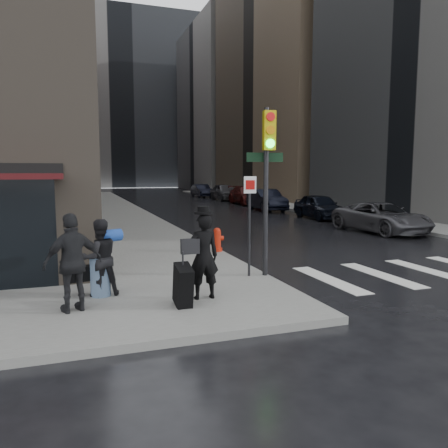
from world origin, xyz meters
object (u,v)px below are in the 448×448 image
Objects in this scene: parked_car_2 at (267,200)px; man_jeans at (99,258)px; man_overcoat at (199,261)px; traffic_light at (266,169)px; man_greycoat at (73,263)px; parked_car_3 at (247,195)px; parked_car_0 at (381,217)px; parked_car_4 at (225,192)px; fire_hydrant at (217,241)px; parked_car_5 at (202,191)px; parked_car_1 at (320,206)px.

man_jeans is at bearing -118.99° from parked_car_2.
traffic_light is (2.11, 1.47, 1.86)m from man_overcoat.
parked_car_3 is at bearing -136.85° from man_greycoat.
parked_car_0 is 24.47m from parked_car_4.
man_jeans reaches higher than fire_hydrant.
parked_car_4 is 6.15m from parked_car_5.
parked_car_0 is 0.90× the size of parked_car_3.
man_greycoat reaches higher than parked_car_5.
parked_car_0 is at bearing -90.02° from parked_car_3.
man_overcoat reaches higher than man_jeans.
man_overcoat reaches higher than parked_car_4.
man_jeans is 0.37× the size of parked_car_5.
parked_car_3 reaches higher than parked_car_1.
man_jeans is at bearing -112.23° from parked_car_4.
parked_car_1 is (0.48, 6.11, 0.05)m from parked_car_0.
parked_car_1 is 0.79× the size of parked_car_3.
parked_car_1 reaches higher than fire_hydrant.
parked_car_0 is at bearing 45.16° from traffic_light.
traffic_light is 38.34m from parked_car_5.
traffic_light is at bearing -144.84° from man_overcoat.
parked_car_2 is at bearing -141.63° from man_greycoat.
fire_hydrant is at bearing -105.02° from parked_car_5.
fire_hydrant is 23.40m from parked_car_3.
fire_hydrant is at bearing -131.90° from parked_car_1.
parked_car_1 is at bearing -89.24° from parked_car_5.
man_greycoat is 2.36× the size of fire_hydrant.
parked_car_4 is at bearing 92.80° from parked_car_1.
parked_car_1 is at bearing -79.76° from parked_car_2.
man_overcoat reaches higher than parked_car_3.
parked_car_5 is at bearing 74.81° from fire_hydrant.
parked_car_3 is at bearing -87.06° from parked_car_5.
parked_car_2 is (10.76, 20.33, -0.19)m from man_overcoat.
man_overcoat is 13.61m from parked_car_0.
man_greycoat is 0.34× the size of parked_car_3.
parked_car_5 reaches higher than parked_car_0.
parked_car_5 is (11.16, 38.67, -0.24)m from man_overcoat.
traffic_light is at bearing -122.13° from parked_car_1.
man_overcoat is at bearing -136.92° from traffic_light.
parked_car_1 is 0.99× the size of parked_car_5.
parked_car_3 is at bearing -131.98° from man_jeans.
parked_car_1 is at bearing 81.43° from parked_car_0.
traffic_light reaches higher than man_overcoat.
parked_car_2 is at bearing -136.97° from man_jeans.
traffic_light is at bearing -147.09° from parked_car_0.
man_greycoat reaches higher than parked_car_2.
parked_car_2 is 12.27m from parked_car_4.
traffic_light is 15.92m from parked_car_1.
parked_car_2 reaches higher than fire_hydrant.
parked_car_3 is (0.34, 12.22, 0.06)m from parked_car_1.
parked_car_3 is (14.15, 26.39, -0.28)m from man_greycoat.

